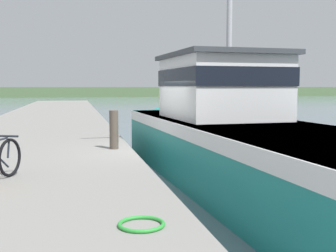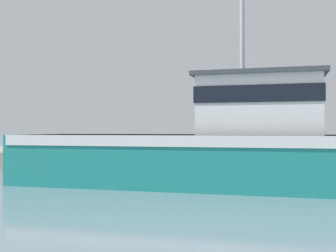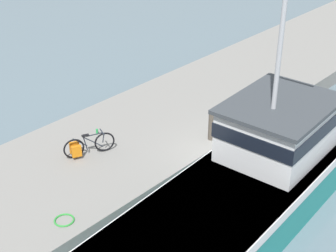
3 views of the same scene
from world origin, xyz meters
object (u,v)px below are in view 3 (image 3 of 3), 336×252
Objects in this scene: mooring_post at (212,126)px; water_bottle_on_curb at (97,132)px; bicycle_touring at (85,146)px; fishing_boat_main at (261,173)px.

mooring_post is 5.07× the size of water_bottle_on_curb.
fishing_boat_main is at bearing 48.08° from bicycle_touring.
fishing_boat_main is 5.86m from bicycle_touring.
fishing_boat_main is 8.52× the size of bicycle_touring.
bicycle_touring is 1.60× the size of mooring_post.
mooring_post reaches higher than water_bottle_on_curb.
mooring_post is 4.13m from water_bottle_on_curb.
fishing_boat_main is at bearing -24.16° from mooring_post.
bicycle_touring is 4.44m from mooring_post.
bicycle_touring reaches higher than water_bottle_on_curb.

